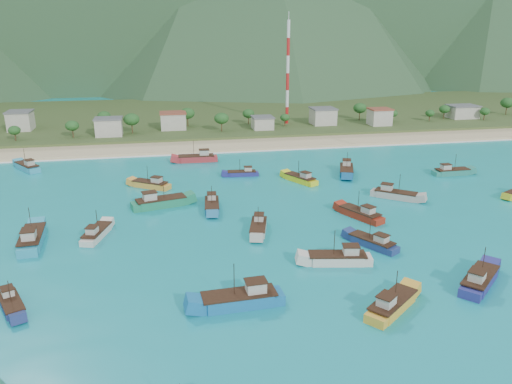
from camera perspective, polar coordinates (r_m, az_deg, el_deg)
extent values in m
plane|color=#0B7081|center=(95.90, -2.35, -5.26)|extent=(600.00, 600.00, 0.00)
cube|color=beige|center=(170.87, -6.39, 5.15)|extent=(400.00, 18.00, 1.20)
cube|color=#385123|center=(230.61, -7.69, 8.47)|extent=(400.00, 110.00, 2.40)
cube|color=white|center=(161.65, -6.10, 4.41)|extent=(400.00, 2.50, 0.08)
cube|color=beige|center=(209.90, -25.31, 7.34)|extent=(8.33, 9.09, 6.74)
cube|color=beige|center=(187.18, -16.46, 7.09)|extent=(9.13, 7.09, 5.97)
cube|color=beige|center=(194.36, -9.45, 7.98)|extent=(9.31, 7.76, 6.01)
cube|color=beige|center=(192.26, 0.75, 7.86)|extent=(7.50, 7.56, 4.34)
cube|color=beige|center=(203.70, 7.66, 8.53)|extent=(9.03, 8.70, 6.08)
cube|color=beige|center=(206.36, 13.94, 8.29)|extent=(8.02, 7.14, 6.10)
cube|color=beige|center=(234.15, 22.50, 8.44)|extent=(11.70, 8.37, 5.01)
cylinder|color=red|center=(204.22, 3.55, 8.76)|extent=(1.20, 1.20, 6.65)
cylinder|color=white|center=(203.25, 3.59, 10.61)|extent=(1.20, 1.20, 6.65)
cylinder|color=red|center=(202.49, 3.63, 12.47)|extent=(1.20, 1.20, 6.65)
cylinder|color=white|center=(201.95, 3.66, 14.35)|extent=(1.20, 1.20, 6.65)
cylinder|color=red|center=(201.62, 3.70, 16.23)|extent=(1.20, 1.20, 6.65)
cylinder|color=white|center=(201.51, 3.74, 18.12)|extent=(1.20, 1.20, 6.65)
cube|color=gold|center=(75.25, 15.33, -12.45)|extent=(10.33, 9.13, 1.94)
cube|color=beige|center=(72.63, 14.68, -11.98)|extent=(3.12, 3.05, 1.58)
cylinder|color=#382114|center=(74.22, 15.74, -10.15)|extent=(0.12, 0.12, 4.37)
cube|color=teal|center=(101.97, -24.19, -5.02)|extent=(4.62, 12.66, 2.26)
cube|color=beige|center=(98.90, -24.53, -4.49)|extent=(2.49, 2.99, 1.83)
cylinder|color=#382114|center=(101.34, -24.40, -2.96)|extent=(0.12, 0.12, 5.08)
cube|color=navy|center=(135.89, -1.65, 2.03)|extent=(8.75, 3.23, 1.56)
cube|color=beige|center=(135.65, -0.91, 2.63)|extent=(2.07, 1.72, 1.27)
cylinder|color=#382114|center=(135.17, -1.86, 3.05)|extent=(0.12, 0.12, 3.51)
cube|color=#1A7E57|center=(114.06, -10.77, -1.30)|extent=(12.88, 6.61, 2.25)
cube|color=beige|center=(112.85, -12.07, -0.51)|extent=(3.28, 2.89, 1.83)
cylinder|color=#382114|center=(113.08, -10.54, 0.49)|extent=(0.12, 0.12, 5.06)
cube|color=#247E6F|center=(146.92, 21.50, 2.05)|extent=(10.44, 3.24, 1.89)
cube|color=beige|center=(145.34, 20.88, 2.67)|extent=(2.39, 1.94, 1.54)
cylinder|color=#382114|center=(146.49, 21.84, 3.22)|extent=(0.12, 0.12, 4.25)
cube|color=beige|center=(100.96, -17.70, -4.63)|extent=(5.43, 10.01, 1.75)
cube|color=beige|center=(98.72, -18.22, -4.21)|extent=(2.30, 2.59, 1.42)
cylinder|color=#382114|center=(100.41, -17.73, -3.01)|extent=(0.12, 0.12, 3.93)
cube|color=silver|center=(86.78, 9.25, -7.69)|extent=(11.33, 5.15, 1.99)
cube|color=beige|center=(86.43, 10.78, -6.57)|extent=(2.80, 2.42, 1.61)
cylinder|color=#382114|center=(85.34, 8.95, -5.75)|extent=(0.12, 0.12, 4.47)
cube|color=#9C2715|center=(107.94, 11.78, -2.60)|extent=(7.41, 10.78, 1.91)
cube|color=beige|center=(106.05, 12.70, -2.04)|extent=(2.78, 2.99, 1.55)
cylinder|color=#382114|center=(107.27, 11.64, -0.96)|extent=(0.12, 0.12, 4.29)
cube|color=navy|center=(86.30, 24.19, -9.29)|extent=(10.62, 9.93, 2.04)
cube|color=beige|center=(83.47, 23.96, -8.78)|extent=(3.28, 3.23, 1.66)
cylinder|color=#382114|center=(85.49, 24.58, -7.14)|extent=(0.12, 0.12, 4.60)
cube|color=gold|center=(128.42, -12.00, 0.73)|extent=(10.08, 8.25, 1.85)
cube|color=beige|center=(126.78, -11.28, 1.35)|extent=(2.96, 2.85, 1.50)
cylinder|color=#382114|center=(127.91, -12.30, 2.05)|extent=(0.12, 0.12, 4.16)
cube|color=teal|center=(111.04, -5.06, -1.70)|extent=(3.96, 10.36, 1.84)
cube|color=beige|center=(112.44, -5.09, -0.54)|extent=(2.07, 2.47, 1.49)
cylinder|color=#382114|center=(109.52, -5.10, -0.33)|extent=(0.12, 0.12, 4.14)
cube|color=yellow|center=(130.95, 5.03, 1.41)|extent=(7.45, 10.38, 1.85)
cube|color=beige|center=(129.06, 5.69, 1.91)|extent=(2.73, 2.92, 1.50)
cylinder|color=#382114|center=(130.52, 4.89, 2.73)|extent=(0.12, 0.12, 4.16)
cube|color=#B0A89F|center=(122.20, 15.68, -0.42)|extent=(10.41, 9.23, 1.96)
cube|color=beige|center=(122.10, 14.74, 0.52)|extent=(3.15, 3.07, 1.59)
cylinder|color=#382114|center=(121.15, 16.09, 0.96)|extent=(0.12, 0.12, 4.41)
cube|color=#13578F|center=(139.66, 10.29, 2.30)|extent=(7.16, 12.01, 2.10)
cube|color=beige|center=(141.45, 10.32, 3.30)|extent=(2.89, 3.19, 1.71)
cylinder|color=#382114|center=(138.15, 10.37, 3.59)|extent=(0.12, 0.12, 4.72)
cube|color=navy|center=(94.59, 13.07, -5.77)|extent=(7.46, 9.78, 1.76)
cube|color=beige|center=(92.97, 14.14, -5.22)|extent=(2.66, 2.80, 1.43)
cylinder|color=#382114|center=(93.77, 12.92, -4.07)|extent=(0.12, 0.12, 3.97)
cube|color=#B3B0A3|center=(98.66, 0.27, -4.25)|extent=(5.29, 10.15, 1.77)
cube|color=beige|center=(99.91, 0.34, -2.96)|extent=(2.29, 2.60, 1.44)
cylinder|color=#382114|center=(97.09, 0.25, -2.80)|extent=(0.12, 0.12, 3.98)
cube|color=#1569A7|center=(73.58, -1.94, -12.38)|extent=(12.32, 4.25, 2.21)
cube|color=beige|center=(73.08, -0.02, -10.79)|extent=(2.88, 2.37, 1.79)
cylinder|color=#382114|center=(71.71, -2.52, -9.97)|extent=(0.12, 0.12, 4.97)
cube|color=teal|center=(155.94, -24.70, 2.55)|extent=(8.82, 10.81, 1.98)
cube|color=beige|center=(153.48, -24.48, 3.04)|extent=(3.05, 3.17, 1.61)
cylinder|color=#382114|center=(155.77, -24.94, 3.73)|extent=(0.12, 0.12, 4.46)
cube|color=navy|center=(81.04, -26.15, -11.61)|extent=(5.79, 8.74, 1.54)
cube|color=beige|center=(81.94, -26.51, -10.23)|extent=(2.21, 2.39, 1.25)
cylinder|color=#382114|center=(79.48, -26.34, -10.19)|extent=(0.12, 0.12, 3.46)
cube|color=#AC2C30|center=(151.64, -6.85, 3.73)|extent=(11.99, 3.89, 2.16)
cube|color=beige|center=(151.27, -5.95, 4.49)|extent=(2.77, 2.26, 1.76)
cylinder|color=#382114|center=(150.79, -7.15, 5.01)|extent=(0.12, 0.12, 4.86)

